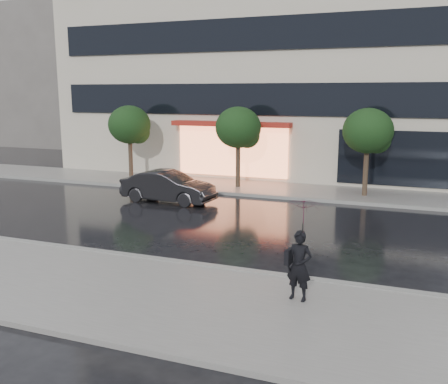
% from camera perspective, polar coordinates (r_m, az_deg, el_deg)
% --- Properties ---
extents(ground, '(120.00, 120.00, 0.00)m').
position_cam_1_polar(ground, '(14.34, -0.31, -7.57)').
color(ground, black).
rests_on(ground, ground).
extents(sidewalk_near, '(60.00, 4.50, 0.12)m').
position_cam_1_polar(sidewalk_near, '(11.55, -6.28, -12.12)').
color(sidewalk_near, slate).
rests_on(sidewalk_near, ground).
extents(sidewalk_far, '(60.00, 3.50, 0.12)m').
position_cam_1_polar(sidewalk_far, '(23.86, 8.61, 0.11)').
color(sidewalk_far, slate).
rests_on(sidewalk_far, ground).
extents(curb_near, '(60.00, 0.25, 0.14)m').
position_cam_1_polar(curb_near, '(13.44, -1.87, -8.57)').
color(curb_near, gray).
rests_on(curb_near, ground).
extents(curb_far, '(60.00, 0.25, 0.14)m').
position_cam_1_polar(curb_far, '(22.19, 7.63, -0.68)').
color(curb_far, gray).
rests_on(curb_far, ground).
extents(office_building, '(30.00, 12.76, 18.00)m').
position_cam_1_polar(office_building, '(31.32, 12.32, 19.06)').
color(office_building, '#BFB3A1').
rests_on(office_building, ground).
extents(bg_building_left, '(14.00, 10.00, 12.00)m').
position_cam_1_polar(bg_building_left, '(50.78, -20.02, 12.17)').
color(bg_building_left, '#59544F').
rests_on(bg_building_left, ground).
extents(tree_far_west, '(2.20, 2.20, 3.99)m').
position_cam_1_polar(tree_far_west, '(26.63, -10.61, 7.41)').
color(tree_far_west, '#33261C').
rests_on(tree_far_west, ground).
extents(tree_mid_west, '(2.20, 2.20, 3.99)m').
position_cam_1_polar(tree_mid_west, '(24.06, 1.79, 7.21)').
color(tree_mid_west, '#33261C').
rests_on(tree_mid_west, ground).
extents(tree_mid_east, '(2.20, 2.20, 3.99)m').
position_cam_1_polar(tree_mid_east, '(22.82, 16.27, 6.54)').
color(tree_mid_east, '#33261C').
rests_on(tree_mid_east, ground).
extents(parked_car, '(4.19, 1.73, 1.35)m').
position_cam_1_polar(parked_car, '(21.50, -6.41, 0.61)').
color(parked_car, black).
rests_on(parked_car, ground).
extents(pedestrian_with_umbrella, '(1.11, 1.12, 2.29)m').
position_cam_1_polar(pedestrian_with_umbrella, '(10.93, 8.88, -4.66)').
color(pedestrian_with_umbrella, black).
rests_on(pedestrian_with_umbrella, sidewalk_near).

